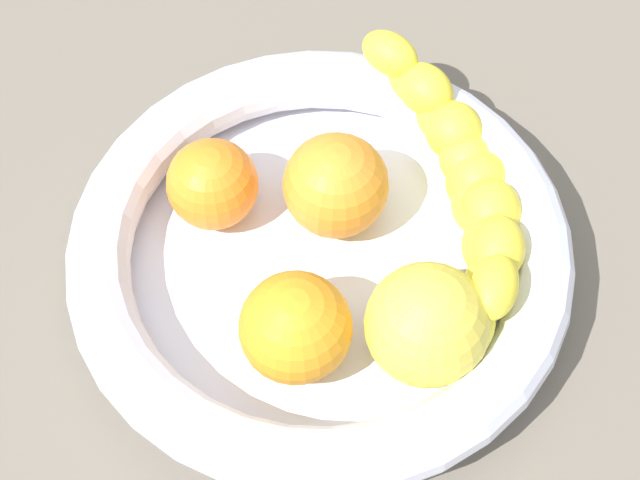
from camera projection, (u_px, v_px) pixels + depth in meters
kitchen_counter at (320, 288)px, 64.91cm from camera, size 120.00×120.00×3.00cm
fruit_bowl at (320, 254)px, 61.18cm from camera, size 31.49×31.49×5.54cm
banana_draped_left at (463, 169)px, 61.99cm from camera, size 9.16×23.36×6.34cm
banana_draped_right at (468, 201)px, 61.70cm from camera, size 10.81×22.54×4.60cm
orange_front at (295, 328)px, 56.22cm from camera, size 6.68×6.68×6.68cm
orange_mid_left at (336, 185)px, 61.39cm from camera, size 6.77×6.77×6.77cm
orange_mid_right at (212, 184)px, 61.96cm from camera, size 5.92×5.92×5.92cm
apple_yellow at (427, 325)px, 55.95cm from camera, size 7.33×7.33×7.33cm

